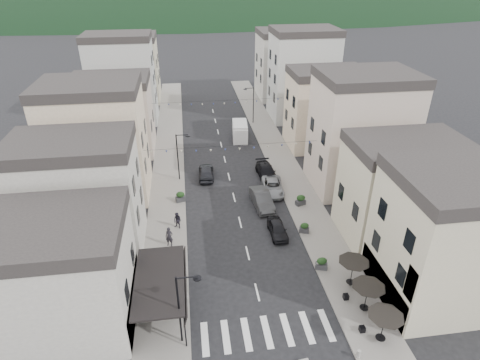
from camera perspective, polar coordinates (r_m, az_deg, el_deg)
The scene contains 28 objects.
ground at distance 29.97m, azimuth 4.66°, elevation -23.60°, with size 700.00×700.00×0.00m, color black.
sidewalk_left at distance 55.12m, azimuth -10.09°, elevation 2.94°, with size 4.00×76.00×0.12m, color slate.
sidewalk_right at distance 56.39m, azimuth 5.32°, elevation 3.90°, with size 4.00×76.00×0.12m, color slate.
boutique_building at distance 31.94m, azimuth -26.35°, elevation -12.93°, with size 12.00×8.00×8.00m, color #A7A399.
bistro_building at distance 34.51m, azimuth 27.97°, elevation -7.89°, with size 10.00×8.00×10.00m, color #BCB796.
boutique_awning at distance 30.76m, azimuth -10.89°, elevation -13.86°, with size 3.77×7.50×3.28m.
buildings_row_left at distance 59.00m, azimuth -17.41°, elevation 10.17°, with size 10.20×54.16×14.00m.
buildings_row_right at distance 60.17m, azimuth 11.26°, elevation 11.48°, with size 10.20×54.16×14.50m.
cafe_terrace at distance 32.11m, azimuth 17.73°, elevation -14.58°, with size 2.50×8.10×2.53m.
streetlamp_left_near at distance 28.10m, azimuth -8.16°, elevation -16.95°, with size 1.70×0.56×6.00m.
streetlamp_left_far at distance 48.08m, azimuth -8.57°, elevation 3.90°, with size 1.70×0.56×6.00m.
streetlamp_right_far at distance 65.72m, azimuth 1.68°, elevation 11.09°, with size 1.70×0.56×6.00m.
bollards at distance 33.21m, azimuth 2.63°, elevation -15.73°, with size 11.66×10.26×0.60m.
bunting_near at distance 43.87m, azimuth -1.08°, elevation 4.52°, with size 19.00×0.28×0.62m.
bunting_far at distance 58.75m, azimuth -3.02°, elevation 10.89°, with size 19.00×0.28×0.62m.
parked_car_a at distance 39.57m, azimuth 5.36°, elevation -6.94°, with size 1.56×3.88×1.32m, color black.
parked_car_b at distance 43.75m, azimuth 3.14°, elevation -2.76°, with size 1.75×5.03×1.66m, color #2E2F31.
parked_car_c at distance 46.51m, azimuth 4.67°, elevation -0.94°, with size 2.30×5.00×1.39m, color gray.
parked_car_d at distance 49.64m, azimuth 3.78°, elevation 1.19°, with size 2.06×5.08×1.47m, color black.
parked_car_e at distance 49.53m, azimuth -4.84°, elevation 1.14°, with size 1.84×4.58×1.56m, color black.
delivery_van at distance 60.53m, azimuth -0.01°, elevation 7.06°, with size 2.65×5.55×2.57m.
pedestrian_a at distance 38.24m, azimuth -10.03°, elevation -7.95°, with size 0.71×0.47×1.95m, color black.
pedestrian_b at distance 40.48m, azimuth -8.88°, elevation -5.72°, with size 0.84×0.66×1.74m, color black.
planter_la at distance 32.52m, azimuth -8.46°, elevation -16.75°, with size 0.99×0.57×1.08m.
planter_lb at distance 44.90m, azimuth -8.46°, elevation -2.35°, with size 1.18×0.83×1.19m.
planter_ra at distance 36.09m, azimuth 11.53°, elevation -11.54°, with size 1.15×0.85×1.15m.
planter_rb at distance 40.10m, azimuth 9.14°, elevation -6.72°, with size 1.08×0.82×1.07m.
planter_rc at distance 44.29m, azimuth 8.63°, elevation -2.83°, with size 1.21×0.91×1.21m.
Camera 1 is at (-4.73, -17.71, 23.71)m, focal length 30.00 mm.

